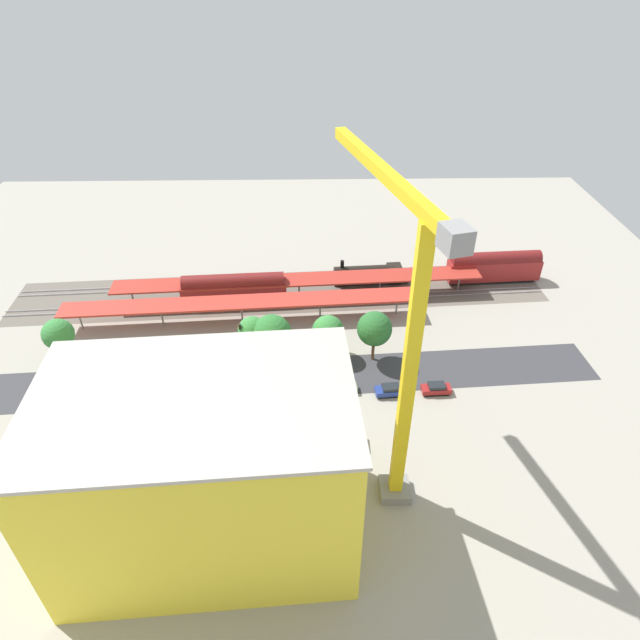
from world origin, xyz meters
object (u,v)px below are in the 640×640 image
street_tree_0 (269,334)px  box_truck_1 (299,425)px  freight_coach_far (234,288)px  parked_car_1 (391,391)px  parked_car_0 (436,389)px  street_tree_5 (252,331)px  parked_car_6 (164,390)px  platform_canopy_far (299,280)px  parked_car_4 (253,392)px  box_truck_0 (321,430)px  parked_car_2 (342,388)px  street_tree_4 (58,334)px  traffic_light (241,337)px  parked_car_3 (299,388)px  tower_crane (402,330)px  construction_building (205,471)px  box_truck_2 (241,423)px  parked_car_5 (209,393)px  street_tree_2 (272,334)px  street_tree_3 (328,331)px  street_tree_1 (375,329)px  platform_canopy_near (241,302)px  locomotive (371,274)px  passenger_coach (494,266)px

street_tree_0 → box_truck_1: bearing=107.1°
freight_coach_far → parked_car_1: freight_coach_far is taller
parked_car_0 → street_tree_5: size_ratio=0.58×
street_tree_5 → parked_car_6: bearing=33.7°
platform_canopy_far → parked_car_6: size_ratio=16.05×
parked_car_4 → parked_car_6: size_ratio=1.14×
parked_car_1 → box_truck_0: size_ratio=0.52×
box_truck_0 → platform_canopy_far: bearing=-84.7°
parked_car_2 → street_tree_4: size_ratio=0.60×
parked_car_4 → box_truck_1: bearing=131.9°
box_truck_1 → traffic_light: size_ratio=1.27×
parked_car_3 → tower_crane: bearing=125.5°
parked_car_0 → box_truck_1: size_ratio=0.48×
parked_car_0 → street_tree_5: bearing=-18.1°
platform_canopy_far → construction_building: construction_building is taller
parked_car_2 → freight_coach_far: bearing=-53.2°
box_truck_2 → street_tree_4: bearing=-28.1°
platform_canopy_far → parked_car_6: platform_canopy_far is taller
tower_crane → box_truck_1: bearing=-33.3°
parked_car_4 → parked_car_5: size_ratio=1.16×
box_truck_1 → street_tree_2: size_ratio=1.11×
parked_car_4 → street_tree_3: (-11.20, -9.16, 4.04)m
parked_car_0 → parked_car_3: (20.01, -0.56, 0.04)m
box_truck_1 → traffic_light: traffic_light is taller
construction_building → tower_crane: bearing=-164.1°
box_truck_2 → street_tree_3: 20.52m
construction_building → street_tree_1: size_ratio=3.45×
platform_canopy_near → traffic_light: (-1.19, 10.96, 0.82)m
parked_car_4 → box_truck_0: bearing=138.3°
parked_car_5 → street_tree_5: street_tree_5 is taller
platform_canopy_near → parked_car_5: 19.52m
construction_building → box_truck_1: size_ratio=3.27×
box_truck_1 → platform_canopy_far: bearing=-89.3°
parked_car_2 → traffic_light: (15.09, -7.40, 3.96)m
parked_car_3 → parked_car_4: size_ratio=0.91×
locomotive → street_tree_2: street_tree_2 is taller
platform_canopy_far → parked_car_1: 29.87m
parked_car_2 → parked_car_4: 12.94m
parked_car_6 → traffic_light: traffic_light is taller
parked_car_0 → parked_car_4: bearing=-0.0°
platform_canopy_far → passenger_coach: size_ratio=3.74×
locomotive → street_tree_0: 29.92m
street_tree_0 → traffic_light: size_ratio=1.09×
platform_canopy_near → street_tree_2: 12.37m
parked_car_0 → street_tree_0: bearing=-17.7°
freight_coach_far → street_tree_3: size_ratio=2.62×
street_tree_5 → parked_car_5: bearing=57.6°
parked_car_6 → box_truck_2: 14.31m
box_truck_1 → parked_car_4: bearing=-48.1°
freight_coach_far → street_tree_3: bearing=136.4°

